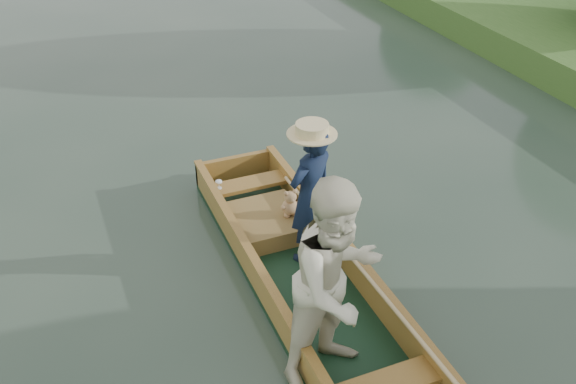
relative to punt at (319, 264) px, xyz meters
name	(u,v)px	position (x,y,z in m)	size (l,w,h in m)	color
ground	(309,294)	(0.09, 0.40, -0.75)	(120.00, 120.00, 0.00)	#283D30
punt	(319,264)	(0.00, 0.00, 0.00)	(1.40, 5.00, 2.10)	black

